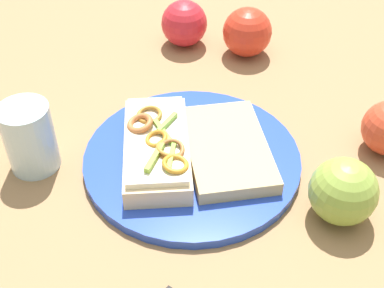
{
  "coord_description": "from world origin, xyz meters",
  "views": [
    {
      "loc": [
        -0.29,
        -0.42,
        0.49
      ],
      "look_at": [
        0.0,
        0.0,
        0.03
      ],
      "focal_mm": 48.89,
      "sensor_mm": 36.0,
      "label": 1
    }
  ],
  "objects_px": {
    "apple_2": "(343,191)",
    "drinking_glass": "(30,138)",
    "apple_1": "(247,32)",
    "plate": "(192,159)",
    "apple_3": "(184,23)",
    "bread_slice_side": "(227,148)",
    "sandwich": "(157,146)"
  },
  "relations": [
    {
      "from": "apple_2",
      "to": "drinking_glass",
      "type": "distance_m",
      "value": 0.39
    },
    {
      "from": "apple_1",
      "to": "drinking_glass",
      "type": "xyz_separation_m",
      "value": [
        -0.41,
        -0.06,
        0.01
      ]
    },
    {
      "from": "drinking_glass",
      "to": "plate",
      "type": "bearing_deg",
      "value": -33.99
    },
    {
      "from": "plate",
      "to": "drinking_glass",
      "type": "distance_m",
      "value": 0.21
    },
    {
      "from": "plate",
      "to": "apple_1",
      "type": "distance_m",
      "value": 0.29
    },
    {
      "from": "apple_3",
      "to": "bread_slice_side",
      "type": "bearing_deg",
      "value": -113.64
    },
    {
      "from": "sandwich",
      "to": "apple_2",
      "type": "height_order",
      "value": "apple_2"
    },
    {
      "from": "plate",
      "to": "sandwich",
      "type": "xyz_separation_m",
      "value": [
        -0.04,
        0.02,
        0.03
      ]
    },
    {
      "from": "sandwich",
      "to": "drinking_glass",
      "type": "xyz_separation_m",
      "value": [
        -0.13,
        0.09,
        0.01
      ]
    },
    {
      "from": "plate",
      "to": "apple_1",
      "type": "xyz_separation_m",
      "value": [
        0.23,
        0.17,
        0.03
      ]
    },
    {
      "from": "apple_1",
      "to": "drinking_glass",
      "type": "relative_size",
      "value": 0.88
    },
    {
      "from": "plate",
      "to": "apple_1",
      "type": "bearing_deg",
      "value": 36.45
    },
    {
      "from": "apple_1",
      "to": "apple_3",
      "type": "height_order",
      "value": "apple_1"
    },
    {
      "from": "sandwich",
      "to": "drinking_glass",
      "type": "distance_m",
      "value": 0.16
    },
    {
      "from": "apple_1",
      "to": "apple_2",
      "type": "distance_m",
      "value": 0.37
    },
    {
      "from": "plate",
      "to": "apple_2",
      "type": "distance_m",
      "value": 0.2
    },
    {
      "from": "bread_slice_side",
      "to": "apple_2",
      "type": "distance_m",
      "value": 0.16
    },
    {
      "from": "bread_slice_side",
      "to": "apple_1",
      "type": "xyz_separation_m",
      "value": [
        0.19,
        0.2,
        0.02
      ]
    },
    {
      "from": "apple_2",
      "to": "plate",
      "type": "bearing_deg",
      "value": 118.04
    },
    {
      "from": "plate",
      "to": "apple_3",
      "type": "xyz_separation_m",
      "value": [
        0.16,
        0.26,
        0.03
      ]
    },
    {
      "from": "plate",
      "to": "apple_2",
      "type": "xyz_separation_m",
      "value": [
        0.09,
        -0.17,
        0.03
      ]
    },
    {
      "from": "plate",
      "to": "drinking_glass",
      "type": "height_order",
      "value": "drinking_glass"
    },
    {
      "from": "sandwich",
      "to": "apple_1",
      "type": "bearing_deg",
      "value": -30.65
    },
    {
      "from": "apple_3",
      "to": "drinking_glass",
      "type": "xyz_separation_m",
      "value": [
        -0.34,
        -0.14,
        0.01
      ]
    },
    {
      "from": "plate",
      "to": "apple_3",
      "type": "relative_size",
      "value": 3.62
    },
    {
      "from": "sandwich",
      "to": "apple_1",
      "type": "xyz_separation_m",
      "value": [
        0.27,
        0.15,
        0.01
      ]
    },
    {
      "from": "apple_1",
      "to": "apple_3",
      "type": "bearing_deg",
      "value": 128.3
    },
    {
      "from": "apple_1",
      "to": "plate",
      "type": "bearing_deg",
      "value": -143.55
    },
    {
      "from": "bread_slice_side",
      "to": "drinking_glass",
      "type": "xyz_separation_m",
      "value": [
        -0.21,
        0.14,
        0.02
      ]
    },
    {
      "from": "plate",
      "to": "bread_slice_side",
      "type": "distance_m",
      "value": 0.05
    },
    {
      "from": "plate",
      "to": "apple_2",
      "type": "height_order",
      "value": "apple_2"
    },
    {
      "from": "apple_1",
      "to": "apple_2",
      "type": "bearing_deg",
      "value": -111.88
    }
  ]
}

